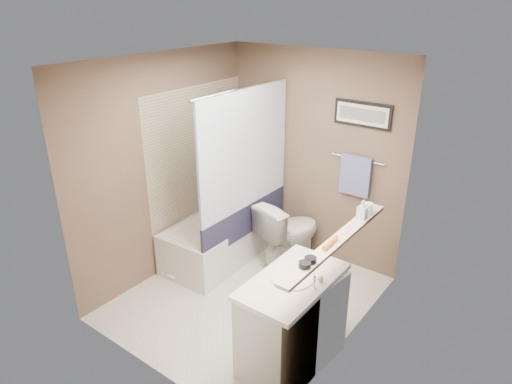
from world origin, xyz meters
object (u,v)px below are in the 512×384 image
Objects in this scene: candle_bowl_far at (310,260)px; glass_jar at (368,208)px; hair_brush_front at (330,243)px; toilet at (289,232)px; bathtub at (222,237)px; soap_bottle at (363,210)px; vanity at (292,324)px; candle_bowl_near at (305,265)px.

glass_jar reaches higher than candle_bowl_far.
toilet is at bearing 133.98° from hair_brush_front.
bathtub is 2.13m from hair_brush_front.
hair_brush_front is 0.70m from glass_jar.
soap_bottle is at bearing -8.50° from bathtub.
glass_jar is (0.19, 0.91, 0.77)m from vanity.
toilet is at bearing 127.22° from candle_bowl_far.
toilet is 0.88× the size of vanity.
vanity is at bearing -101.44° from glass_jar.
hair_brush_front reaches higher than toilet.
glass_jar is at bearing 172.86° from toilet.
soap_bottle is (1.79, -0.18, 0.95)m from bathtub.
glass_jar is at bearing 84.47° from vanity.
hair_brush_front is at bearing -25.57° from bathtub.
candle_bowl_far is at bearing 90.00° from candle_bowl_near.
toilet is 1.99m from candle_bowl_near.
candle_bowl_far is 0.30m from hair_brush_front.
candle_bowl_near is at bearing -90.00° from candle_bowl_far.
hair_brush_front is (0.00, 0.38, 0.00)m from candle_bowl_near.
vanity is 0.78m from candle_bowl_near.
toilet is at bearing 24.17° from bathtub.
candle_bowl_near reaches higher than toilet.
hair_brush_front is at bearing 90.00° from candle_bowl_far.
soap_bottle reaches higher than hair_brush_front.
hair_brush_front is at bearing 147.96° from toilet.
candle_bowl_near is 0.53× the size of soap_bottle.
vanity is 9.00× the size of glass_jar.
bathtub is 8.78× the size of soap_bottle.
candle_bowl_far reaches higher than bathtub.
candle_bowl_far is at bearing -18.95° from vanity.
candle_bowl_far is at bearing -90.00° from hair_brush_front.
glass_jar is at bearing 90.00° from candle_bowl_far.
vanity is 0.79m from hair_brush_front.
candle_bowl_near is 0.96m from soap_bottle.
soap_bottle is at bearing 82.69° from vanity.
toilet is 3.59× the size of hair_brush_front.
glass_jar is (0.00, 1.00, 0.03)m from candle_bowl_far.
hair_brush_front is at bearing 55.28° from vanity.
candle_bowl_near is 0.41× the size of hair_brush_front.
soap_bottle is (1.08, -0.54, 0.81)m from toilet.
candle_bowl_far is (0.00, 0.08, 0.00)m from candle_bowl_near.
soap_bottle is at bearing 167.23° from toilet.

